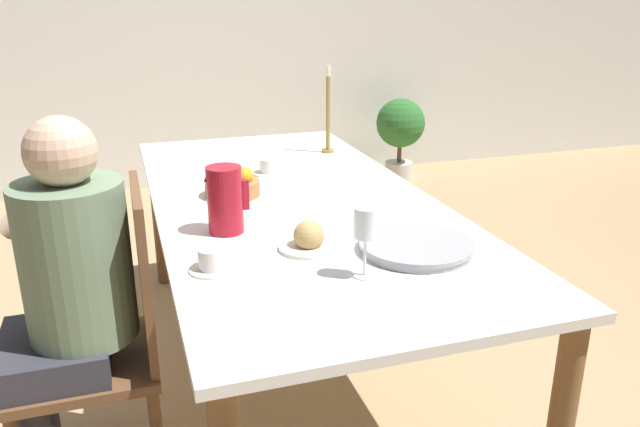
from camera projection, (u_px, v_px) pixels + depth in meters
ground_plane at (296, 370)px, 2.58m from camera, size 20.00×20.00×0.00m
wall_back at (190, 17)px, 4.70m from camera, size 10.00×0.06×2.60m
dining_table at (293, 219)px, 2.36m from camera, size 1.01×2.19×0.75m
chair_person_side at (109, 338)px, 1.86m from camera, size 0.42×0.42×0.96m
person_seated at (67, 286)px, 1.75m from camera, size 0.39×0.41×1.18m
red_pitcher at (225, 199)px, 1.97m from camera, size 0.14×0.11×0.22m
wine_glass_water at (365, 226)px, 1.64m from camera, size 0.06×0.06×0.20m
teacup_near_person at (212, 261)px, 1.72m from camera, size 0.13×0.13×0.07m
teacup_across at (269, 167)px, 2.64m from camera, size 0.13×0.13×0.07m
serving_tray at (416, 246)px, 1.85m from camera, size 0.34×0.34×0.03m
bread_plate at (309, 239)px, 1.86m from camera, size 0.18×0.18×0.09m
fruit_bowl at (232, 186)px, 2.35m from camera, size 0.21×0.21×0.11m
candlestick_tall at (328, 118)px, 2.95m from camera, size 0.06×0.06×0.41m
potted_plant at (400, 128)px, 5.11m from camera, size 0.40×0.40×0.67m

